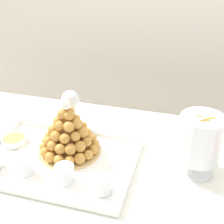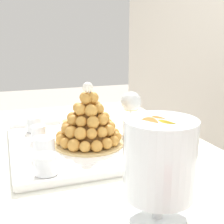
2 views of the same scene
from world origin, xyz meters
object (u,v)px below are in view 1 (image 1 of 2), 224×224
(macaron_goblet, at_px, (200,139))
(wine_glass, at_px, (70,101))
(dessert_cup_mid_left, at_px, (26,167))
(dessert_cup_centre, at_px, (65,174))
(croquembouche, at_px, (68,134))
(serving_tray, at_px, (59,161))
(creme_brulee_ramekin, at_px, (14,140))
(dessert_cup_mid_right, at_px, (102,185))

(macaron_goblet, distance_m, wine_glass, 0.54)
(dessert_cup_mid_left, height_order, dessert_cup_centre, dessert_cup_centre)
(croquembouche, xyz_separation_m, dessert_cup_centre, (0.05, -0.15, -0.05))
(serving_tray, bearing_deg, creme_brulee_ramekin, 165.56)
(wine_glass, bearing_deg, macaron_goblet, -17.22)
(croquembouche, bearing_deg, wine_glass, 110.00)
(dessert_cup_mid_left, distance_m, wine_glass, 0.34)
(dessert_cup_mid_right, height_order, creme_brulee_ramekin, dessert_cup_mid_right)
(dessert_cup_mid_right, bearing_deg, serving_tray, 151.48)
(serving_tray, distance_m, wine_glass, 0.27)
(creme_brulee_ramekin, bearing_deg, dessert_cup_mid_left, -47.33)
(croquembouche, relative_size, dessert_cup_centre, 3.60)
(dessert_cup_mid_right, xyz_separation_m, wine_glass, (-0.24, 0.34, 0.09))
(serving_tray, xyz_separation_m, dessert_cup_centre, (0.07, -0.09, 0.03))
(creme_brulee_ramekin, bearing_deg, croquembouche, 1.33)
(wine_glass, bearing_deg, dessert_cup_mid_right, -54.98)
(serving_tray, distance_m, dessert_cup_mid_right, 0.22)
(croquembouche, bearing_deg, dessert_cup_mid_left, -120.54)
(dessert_cup_centre, height_order, creme_brulee_ramekin, dessert_cup_centre)
(creme_brulee_ramekin, relative_size, macaron_goblet, 0.41)
(dessert_cup_centre, distance_m, creme_brulee_ramekin, 0.31)
(dessert_cup_mid_left, bearing_deg, croquembouche, 59.46)
(dessert_cup_mid_right, distance_m, creme_brulee_ramekin, 0.43)
(macaron_goblet, bearing_deg, dessert_cup_mid_left, -162.15)
(dessert_cup_mid_left, distance_m, creme_brulee_ramekin, 0.20)
(dessert_cup_mid_left, xyz_separation_m, dessert_cup_mid_right, (0.27, -0.01, -0.00))
(croquembouche, distance_m, wine_glass, 0.19)
(serving_tray, xyz_separation_m, wine_glass, (-0.05, 0.24, 0.11))
(dessert_cup_mid_left, relative_size, wine_glass, 0.33)
(creme_brulee_ramekin, bearing_deg, macaron_goblet, 2.20)
(dessert_cup_mid_right, height_order, macaron_goblet, macaron_goblet)
(macaron_goblet, bearing_deg, croquembouche, -177.36)
(creme_brulee_ramekin, relative_size, wine_glass, 0.57)
(dessert_cup_mid_right, xyz_separation_m, creme_brulee_ramekin, (-0.40, 0.16, -0.01))
(macaron_goblet, bearing_deg, dessert_cup_mid_right, -145.96)
(dessert_cup_centre, xyz_separation_m, macaron_goblet, (0.40, 0.17, 0.10))
(dessert_cup_centre, bearing_deg, macaron_goblet, 23.17)
(dessert_cup_mid_left, xyz_separation_m, wine_glass, (0.02, 0.33, 0.09))
(serving_tray, bearing_deg, croquembouche, 73.59)
(dessert_cup_mid_right, bearing_deg, dessert_cup_centre, 174.21)
(croquembouche, relative_size, wine_glass, 1.39)
(croquembouche, distance_m, dessert_cup_mid_right, 0.25)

